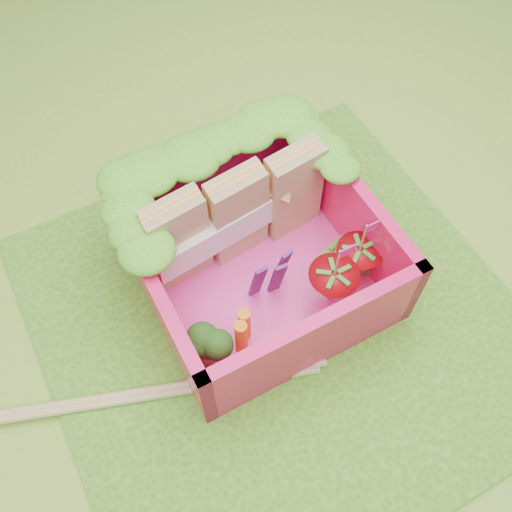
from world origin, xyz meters
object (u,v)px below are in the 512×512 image
object	(u,v)px
sandwich_stack	(238,214)
strawberry_right	(356,262)
broccoli	(203,344)
chopsticks	(116,399)
bento_box	(257,253)
strawberry_left	(332,287)

from	to	relation	value
sandwich_stack	strawberry_right	distance (m)	0.73
broccoli	chopsticks	size ratio (longest dim) A/B	0.15
chopsticks	broccoli	bearing A→B (deg)	-2.98
sandwich_stack	chopsticks	size ratio (longest dim) A/B	0.51
sandwich_stack	bento_box	bearing A→B (deg)	-91.29
sandwich_stack	broccoli	size ratio (longest dim) A/B	3.36
sandwich_stack	strawberry_left	bearing A→B (deg)	-64.87
sandwich_stack	strawberry_right	world-z (taller)	sandwich_stack
chopsticks	strawberry_left	bearing A→B (deg)	-1.87
strawberry_right	chopsticks	bearing A→B (deg)	-178.75
strawberry_left	strawberry_right	distance (m)	0.23
broccoli	chopsticks	world-z (taller)	broccoli
strawberry_left	chopsticks	size ratio (longest dim) A/B	0.24
strawberry_left	strawberry_right	world-z (taller)	strawberry_left
strawberry_right	chopsticks	xyz separation A→B (m)	(-1.52, -0.03, -0.17)
bento_box	strawberry_left	bearing A→B (deg)	-51.12
sandwich_stack	chopsticks	xyz separation A→B (m)	(-1.02, -0.55, -0.33)
strawberry_left	chopsticks	world-z (taller)	strawberry_left
strawberry_left	chopsticks	bearing A→B (deg)	178.13
strawberry_left	strawberry_right	size ratio (longest dim) A/B	1.04
strawberry_left	chopsticks	distance (m)	1.31
bento_box	broccoli	distance (m)	0.60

